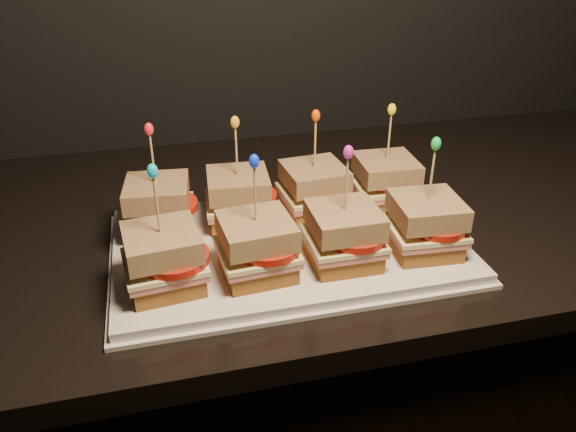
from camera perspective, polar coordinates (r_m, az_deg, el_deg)
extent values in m
cube|color=black|center=(0.87, -19.51, -2.48)|extent=(2.43, 0.65, 0.03)
cube|color=silver|center=(0.76, 0.00, -3.02)|extent=(0.46, 0.28, 0.02)
cube|color=silver|center=(0.77, 0.00, -3.40)|extent=(0.47, 0.30, 0.01)
cube|color=brown|center=(0.79, -12.79, -0.76)|extent=(0.09, 0.09, 0.02)
cube|color=#BC645D|center=(0.79, -12.91, 0.21)|extent=(0.10, 0.10, 0.01)
cube|color=#EFE79D|center=(0.78, -12.97, 0.66)|extent=(0.10, 0.10, 0.01)
cylinder|color=#B11C0E|center=(0.78, -12.13, 1.04)|extent=(0.08, 0.08, 0.01)
cube|color=#592D10|center=(0.77, -13.18, 2.36)|extent=(0.09, 0.09, 0.03)
cylinder|color=tan|center=(0.75, -13.55, 5.36)|extent=(0.00, 0.00, 0.09)
ellipsoid|color=red|center=(0.74, -13.95, 8.56)|extent=(0.01, 0.01, 0.02)
cube|color=brown|center=(0.80, -4.96, 0.16)|extent=(0.09, 0.09, 0.02)
cube|color=#BC645D|center=(0.79, -5.01, 1.13)|extent=(0.10, 0.09, 0.01)
cube|color=#EFE79D|center=(0.79, -5.03, 1.57)|extent=(0.10, 0.09, 0.01)
cylinder|color=#B11C0E|center=(0.78, -4.11, 1.97)|extent=(0.08, 0.08, 0.01)
cube|color=#592D10|center=(0.78, -5.11, 3.28)|extent=(0.09, 0.09, 0.03)
cylinder|color=tan|center=(0.76, -5.25, 6.28)|extent=(0.00, 0.00, 0.09)
ellipsoid|color=orange|center=(0.74, -5.41, 9.48)|extent=(0.01, 0.01, 0.02)
cube|color=brown|center=(0.82, 2.61, 1.04)|extent=(0.09, 0.09, 0.02)
cube|color=#BC645D|center=(0.82, 2.64, 1.99)|extent=(0.10, 0.09, 0.01)
cube|color=#EFE79D|center=(0.81, 2.65, 2.43)|extent=(0.10, 0.10, 0.01)
cylinder|color=#B11C0E|center=(0.81, 3.60, 2.81)|extent=(0.08, 0.08, 0.01)
cube|color=#592D10|center=(0.80, 2.69, 4.11)|extent=(0.09, 0.09, 0.03)
cylinder|color=tan|center=(0.78, 2.77, 7.04)|extent=(0.00, 0.00, 0.09)
ellipsoid|color=#E64708|center=(0.77, 2.85, 10.16)|extent=(0.01, 0.01, 0.02)
cube|color=brown|center=(0.86, 9.70, 1.85)|extent=(0.09, 0.09, 0.02)
cube|color=#BC645D|center=(0.85, 9.78, 2.77)|extent=(0.09, 0.09, 0.01)
cube|color=#EFE79D|center=(0.85, 9.82, 3.20)|extent=(0.10, 0.09, 0.01)
cylinder|color=#B11C0E|center=(0.84, 10.77, 3.56)|extent=(0.08, 0.08, 0.01)
cube|color=#592D10|center=(0.84, 9.97, 4.81)|extent=(0.09, 0.09, 0.03)
cylinder|color=tan|center=(0.82, 10.23, 7.63)|extent=(0.00, 0.00, 0.09)
ellipsoid|color=#F4EE0D|center=(0.80, 10.51, 10.61)|extent=(0.01, 0.01, 0.02)
cube|color=brown|center=(0.68, -12.28, -6.12)|extent=(0.09, 0.09, 0.02)
cube|color=#BC645D|center=(0.67, -12.42, -5.05)|extent=(0.10, 0.10, 0.01)
cube|color=#EFE79D|center=(0.67, -12.48, -4.55)|extent=(0.10, 0.10, 0.01)
cylinder|color=#B11C0E|center=(0.66, -11.49, -4.17)|extent=(0.08, 0.08, 0.01)
cube|color=#592D10|center=(0.66, -12.72, -2.64)|extent=(0.09, 0.09, 0.03)
cylinder|color=tan|center=(0.63, -13.14, 0.76)|extent=(0.00, 0.00, 0.09)
ellipsoid|color=#0CA4CB|center=(0.62, -13.61, 4.46)|extent=(0.01, 0.01, 0.02)
cube|color=brown|center=(0.69, -3.13, -4.99)|extent=(0.09, 0.09, 0.02)
cube|color=#BC645D|center=(0.68, -3.17, -3.92)|extent=(0.10, 0.09, 0.01)
cube|color=#EFE79D|center=(0.68, -3.18, -3.42)|extent=(0.10, 0.10, 0.01)
cylinder|color=#B11C0E|center=(0.67, -2.09, -3.01)|extent=(0.08, 0.08, 0.01)
cube|color=#592D10|center=(0.66, -3.24, -1.51)|extent=(0.09, 0.09, 0.03)
cylinder|color=tan|center=(0.64, -3.35, 1.89)|extent=(0.00, 0.00, 0.09)
ellipsoid|color=#1132DB|center=(0.62, -3.47, 5.58)|extent=(0.01, 0.01, 0.02)
cube|color=brown|center=(0.71, 5.58, -3.79)|extent=(0.08, 0.08, 0.02)
cube|color=#BC645D|center=(0.71, 5.64, -2.74)|extent=(0.09, 0.09, 0.01)
cube|color=#EFE79D|center=(0.70, 5.67, -2.26)|extent=(0.09, 0.09, 0.01)
cylinder|color=#B11C0E|center=(0.70, 6.79, -1.85)|extent=(0.08, 0.08, 0.01)
cube|color=#592D10|center=(0.69, 5.77, -0.39)|extent=(0.08, 0.08, 0.03)
cylinder|color=tan|center=(0.67, 5.95, 2.91)|extent=(0.00, 0.00, 0.09)
ellipsoid|color=#D1209E|center=(0.65, 6.15, 6.48)|extent=(0.01, 0.01, 0.02)
cube|color=brown|center=(0.75, 13.52, -2.62)|extent=(0.09, 0.09, 0.02)
cube|color=#BC645D|center=(0.75, 13.66, -1.61)|extent=(0.10, 0.09, 0.01)
cube|color=#EFE79D|center=(0.74, 13.72, -1.15)|extent=(0.10, 0.09, 0.01)
cylinder|color=#B11C0E|center=(0.74, 14.82, -0.75)|extent=(0.08, 0.08, 0.01)
cube|color=#592D10|center=(0.73, 13.95, 0.63)|extent=(0.09, 0.09, 0.03)
cylinder|color=tan|center=(0.71, 14.37, 3.76)|extent=(0.00, 0.00, 0.09)
ellipsoid|color=green|center=(0.69, 14.82, 7.13)|extent=(0.01, 0.01, 0.02)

